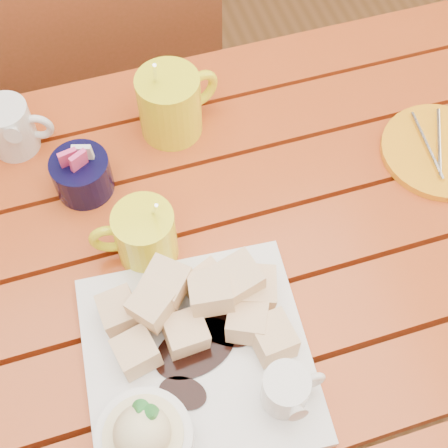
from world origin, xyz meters
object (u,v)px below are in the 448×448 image
object	(u,v)px
dessert_plate	(189,364)
chair_far	(107,70)
coffee_mug_right	(171,103)
coffee_mug_left	(144,235)
table	(198,300)
orange_saucer	(441,151)

from	to	relation	value
dessert_plate	chair_far	size ratio (longest dim) A/B	0.32
coffee_mug_right	chair_far	bearing A→B (deg)	80.24
coffee_mug_left	table	bearing A→B (deg)	-25.37
orange_saucer	coffee_mug_left	bearing A→B (deg)	-175.71
coffee_mug_left	chair_far	world-z (taller)	chair_far
dessert_plate	orange_saucer	distance (m)	0.51
orange_saucer	chair_far	distance (m)	0.75
chair_far	table	bearing A→B (deg)	89.73
coffee_mug_right	dessert_plate	bearing A→B (deg)	-121.26
table	coffee_mug_right	xyz separation A→B (m)	(0.04, 0.25, 0.16)
table	orange_saucer	size ratio (longest dim) A/B	6.60
coffee_mug_left	coffee_mug_right	world-z (taller)	coffee_mug_right
orange_saucer	table	bearing A→B (deg)	-169.26
table	coffee_mug_right	world-z (taller)	coffee_mug_right
table	chair_far	xyz separation A→B (m)	(-0.03, 0.64, -0.12)
dessert_plate	coffee_mug_left	distance (m)	0.18
coffee_mug_right	table	bearing A→B (deg)	-117.48
coffee_mug_left	coffee_mug_right	size ratio (longest dim) A/B	0.86
dessert_plate	chair_far	distance (m)	0.82
table	dessert_plate	xyz separation A→B (m)	(-0.05, -0.14, 0.14)
coffee_mug_left	coffee_mug_right	bearing A→B (deg)	77.25
table	chair_far	distance (m)	0.65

